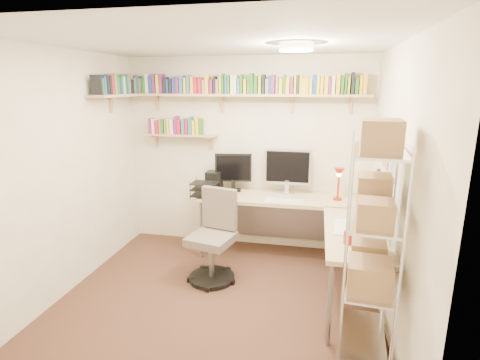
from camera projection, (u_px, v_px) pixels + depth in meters
name	position (u px, v px, depth m)	size (l,w,h in m)	color
ground	(217.00, 300.00, 3.83)	(3.20, 3.20, 0.00)	#3F251B
room_shell	(215.00, 151.00, 3.46)	(3.24, 3.04, 2.52)	beige
wall_shelves	(209.00, 94.00, 4.65)	(3.12, 1.09, 0.80)	tan
corner_desk	(287.00, 204.00, 4.40)	(2.25, 2.02, 1.37)	tan
office_chair	(214.00, 242.00, 4.18)	(0.55, 0.57, 1.03)	black
wire_rack	(372.00, 224.00, 2.81)	(0.44, 0.80, 1.91)	silver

